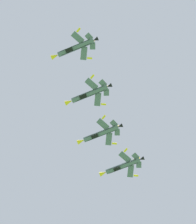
{
  "coord_description": "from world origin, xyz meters",
  "views": [
    {
      "loc": [
        5.69,
        1.37,
        1.61
      ],
      "look_at": [
        27.1,
        40.43,
        141.63
      ],
      "focal_mm": 72.59,
      "sensor_mm": 36.0,
      "label": 1
    }
  ],
  "objects_px": {
    "fighter_jet_left_outer": "(122,166)",
    "fighter_jet_right_wing": "(100,134)",
    "fighter_jet_left_wing": "(89,94)",
    "fighter_jet_lead": "(75,48)"
  },
  "relations": [
    {
      "from": "fighter_jet_left_outer",
      "to": "fighter_jet_right_wing",
      "type": "bearing_deg",
      "value": 169.51
    },
    {
      "from": "fighter_jet_left_wing",
      "to": "fighter_jet_left_outer",
      "type": "height_order",
      "value": "fighter_jet_left_outer"
    },
    {
      "from": "fighter_jet_right_wing",
      "to": "fighter_jet_left_outer",
      "type": "relative_size",
      "value": 1.0
    },
    {
      "from": "fighter_jet_lead",
      "to": "fighter_jet_left_outer",
      "type": "bearing_deg",
      "value": 1.03
    },
    {
      "from": "fighter_jet_lead",
      "to": "fighter_jet_left_wing",
      "type": "distance_m",
      "value": 15.14
    },
    {
      "from": "fighter_jet_left_wing",
      "to": "fighter_jet_left_outer",
      "type": "bearing_deg",
      "value": -1.23
    },
    {
      "from": "fighter_jet_lead",
      "to": "fighter_jet_left_wing",
      "type": "height_order",
      "value": "fighter_jet_lead"
    },
    {
      "from": "fighter_jet_lead",
      "to": "fighter_jet_left_wing",
      "type": "relative_size",
      "value": 1.0
    },
    {
      "from": "fighter_jet_right_wing",
      "to": "fighter_jet_lead",
      "type": "bearing_deg",
      "value": -173.61
    },
    {
      "from": "fighter_jet_left_wing",
      "to": "fighter_jet_right_wing",
      "type": "relative_size",
      "value": 1.0
    }
  ]
}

